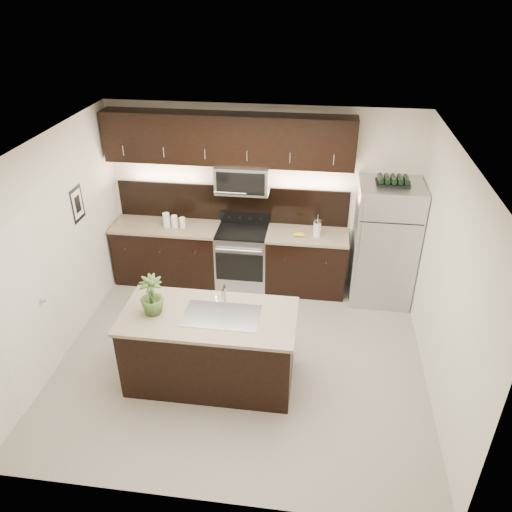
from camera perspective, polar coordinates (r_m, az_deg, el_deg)
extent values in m
plane|color=gray|center=(6.46, -1.64, -11.43)|extent=(4.50, 4.50, 0.00)
cube|color=silver|center=(7.43, 0.67, 6.79)|extent=(4.50, 0.02, 2.70)
cube|color=silver|center=(4.12, -6.49, -15.51)|extent=(4.50, 0.02, 2.70)
cube|color=silver|center=(6.39, -22.16, 0.35)|extent=(0.02, 4.00, 2.70)
cube|color=silver|center=(5.78, 20.79, -2.59)|extent=(0.02, 4.00, 2.70)
cube|color=white|center=(5.10, -2.08, 11.99)|extent=(4.50, 4.00, 0.02)
cube|color=white|center=(5.98, -24.83, -6.26)|extent=(0.04, 0.80, 2.02)
sphere|color=silver|center=(6.19, -23.14, -4.68)|extent=(0.06, 0.06, 0.06)
cube|color=black|center=(6.84, -19.72, 5.61)|extent=(0.01, 0.32, 0.46)
cube|color=white|center=(6.84, -19.70, 5.61)|extent=(0.00, 0.24, 0.36)
cube|color=black|center=(7.84, -9.97, 0.29)|extent=(1.57, 0.62, 0.90)
cube|color=black|center=(7.51, 5.72, -0.78)|extent=(1.16, 0.62, 0.90)
cube|color=#B2B2B7|center=(7.59, -1.53, -0.29)|extent=(0.76, 0.62, 0.90)
cube|color=black|center=(7.37, -1.58, 2.84)|extent=(0.76, 0.60, 0.03)
cube|color=tan|center=(7.62, -10.28, 3.36)|extent=(1.59, 0.65, 0.04)
cube|color=tan|center=(7.29, 5.90, 2.40)|extent=(1.18, 0.65, 0.04)
cube|color=black|center=(7.53, -2.81, 6.01)|extent=(3.49, 0.02, 0.56)
cube|color=#B2B2B7|center=(7.15, -1.53, 8.85)|extent=(0.76, 0.40, 0.40)
cube|color=black|center=(7.03, -3.24, 13.21)|extent=(3.49, 0.33, 0.70)
cube|color=black|center=(5.91, -5.22, -10.52)|extent=(1.90, 0.90, 0.90)
cube|color=tan|center=(5.61, -5.44, -6.86)|extent=(1.96, 0.96, 0.04)
cube|color=silver|center=(5.57, -3.94, -6.79)|extent=(0.84, 0.50, 0.01)
cylinder|color=silver|center=(5.67, -3.57, -4.61)|extent=(0.03, 0.03, 0.24)
cylinder|color=silver|center=(5.53, -3.75, -3.74)|extent=(0.02, 0.14, 0.02)
cylinder|color=silver|center=(5.50, -3.88, -4.57)|extent=(0.02, 0.02, 0.10)
cube|color=#B2B2B7|center=(7.31, 14.43, 1.43)|extent=(0.87, 0.78, 1.79)
cube|color=black|center=(6.93, 15.38, 8.07)|extent=(0.44, 0.27, 0.03)
cylinder|color=black|center=(6.89, 14.04, 8.59)|extent=(0.07, 0.25, 0.07)
cylinder|color=black|center=(6.90, 14.74, 8.53)|extent=(0.07, 0.25, 0.07)
cylinder|color=black|center=(6.92, 15.44, 8.47)|extent=(0.07, 0.25, 0.07)
cylinder|color=black|center=(6.93, 16.13, 8.41)|extent=(0.07, 0.25, 0.07)
cylinder|color=black|center=(6.94, 16.83, 8.34)|extent=(0.07, 0.25, 0.07)
imported|color=#354E1F|center=(5.59, -11.86, -4.42)|extent=(0.33, 0.33, 0.46)
cylinder|color=silver|center=(7.51, -10.20, 4.06)|extent=(0.10, 0.10, 0.22)
cylinder|color=white|center=(7.49, -9.31, 3.92)|extent=(0.09, 0.09, 0.18)
cylinder|color=white|center=(7.48, -8.41, 3.81)|extent=(0.08, 0.08, 0.16)
cylinder|color=silver|center=(7.18, 6.99, 3.06)|extent=(0.11, 0.11, 0.22)
cylinder|color=silver|center=(7.13, 7.05, 3.91)|extent=(0.11, 0.11, 0.02)
cylinder|color=silver|center=(7.11, 7.08, 4.30)|extent=(0.01, 0.01, 0.09)
ellipsoid|color=gold|center=(7.20, 4.58, 2.52)|extent=(0.17, 0.14, 0.05)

